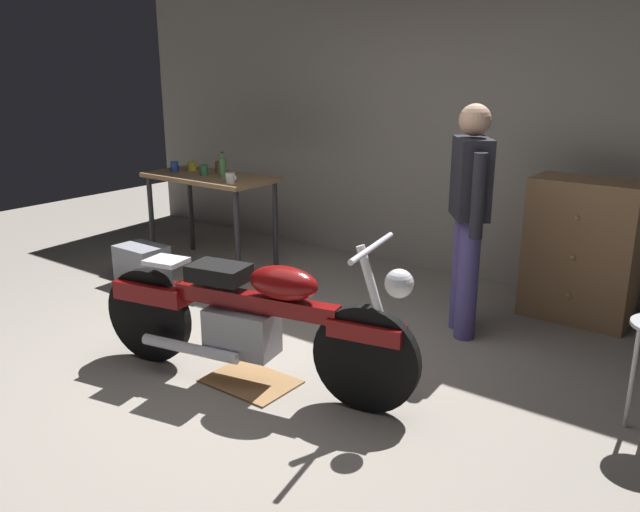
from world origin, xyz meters
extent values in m
plane|color=gray|center=(0.00, 0.00, 0.00)|extent=(12.00, 12.00, 0.00)
cube|color=gray|center=(0.00, 2.80, 1.55)|extent=(8.00, 0.12, 3.10)
cube|color=#99724C|center=(-1.96, 1.56, 0.88)|extent=(1.30, 0.64, 0.04)
cylinder|color=#2D2D33|center=(-2.55, 1.30, 0.43)|extent=(0.05, 0.05, 0.86)
cylinder|color=#2D2D33|center=(-1.37, 1.30, 0.43)|extent=(0.05, 0.05, 0.86)
cylinder|color=#2D2D33|center=(-2.55, 1.82, 0.43)|extent=(0.05, 0.05, 0.86)
cylinder|color=#2D2D33|center=(-1.37, 1.82, 0.43)|extent=(0.05, 0.05, 0.86)
cylinder|color=black|center=(0.78, 0.11, 0.32)|extent=(0.64, 0.20, 0.64)
cylinder|color=black|center=(-0.74, -0.20, 0.32)|extent=(0.64, 0.20, 0.64)
cube|color=maroon|center=(0.78, 0.11, 0.50)|extent=(0.46, 0.23, 0.10)
cube|color=maroon|center=(-0.69, -0.19, 0.50)|extent=(0.55, 0.28, 0.12)
cube|color=gray|center=(-0.03, -0.06, 0.34)|extent=(0.48, 0.32, 0.28)
cube|color=maroon|center=(0.07, -0.04, 0.55)|extent=(1.10, 0.32, 0.10)
ellipsoid|color=maroon|center=(0.27, 0.00, 0.70)|extent=(0.48, 0.30, 0.20)
cube|color=black|center=(-0.18, -0.09, 0.70)|extent=(0.40, 0.31, 0.10)
cube|color=silver|center=(-0.57, -0.17, 0.72)|extent=(0.28, 0.24, 0.03)
cylinder|color=silver|center=(0.84, 0.12, 0.65)|extent=(0.27, 0.10, 0.68)
cylinder|color=silver|center=(0.80, 0.11, 0.98)|extent=(0.15, 0.59, 0.03)
sphere|color=silver|center=(0.96, 0.14, 0.80)|extent=(0.16, 0.16, 0.16)
cylinder|color=silver|center=(-0.29, -0.26, 0.22)|extent=(0.70, 0.21, 0.07)
cylinder|color=#524A90|center=(0.79, 1.41, 0.44)|extent=(0.15, 0.15, 0.88)
cylinder|color=#524A90|center=(0.67, 1.57, 0.44)|extent=(0.15, 0.15, 0.88)
cube|color=#26262D|center=(0.73, 1.49, 1.16)|extent=(0.40, 0.44, 0.56)
cylinder|color=#26262D|center=(0.88, 1.30, 1.08)|extent=(0.09, 0.09, 0.58)
cylinder|color=#26262D|center=(0.59, 1.68, 1.08)|extent=(0.09, 0.09, 0.58)
sphere|color=tan|center=(0.73, 1.49, 1.56)|extent=(0.22, 0.22, 0.22)
cylinder|color=#B2B2B7|center=(2.03, 0.82, 0.31)|extent=(0.02, 0.02, 0.62)
cube|color=#99724C|center=(1.32, 2.30, 0.55)|extent=(0.80, 0.44, 1.10)
sphere|color=tan|center=(1.32, 2.07, 0.85)|extent=(0.04, 0.04, 0.04)
sphere|color=tan|center=(1.32, 2.07, 0.55)|extent=(0.04, 0.04, 0.04)
sphere|color=tan|center=(1.32, 2.07, 0.25)|extent=(0.04, 0.04, 0.04)
cube|color=olive|center=(0.02, -0.05, 0.01)|extent=(0.56, 0.40, 0.01)
cube|color=gray|center=(-2.11, 0.81, 0.17)|extent=(0.44, 0.32, 0.34)
cylinder|color=brown|center=(-1.97, 1.70, 0.96)|extent=(0.09, 0.09, 0.11)
torus|color=brown|center=(-1.92, 1.70, 0.96)|extent=(0.06, 0.01, 0.06)
cylinder|color=#3D7F4C|center=(-1.98, 1.51, 0.95)|extent=(0.08, 0.08, 0.10)
torus|color=#3D7F4C|center=(-1.94, 1.51, 0.95)|extent=(0.06, 0.01, 0.06)
cylinder|color=yellow|center=(-2.30, 1.64, 0.94)|extent=(0.09, 0.09, 0.09)
torus|color=yellow|center=(-2.25, 1.64, 0.95)|extent=(0.05, 0.01, 0.05)
cylinder|color=#2D51AD|center=(-2.37, 1.48, 0.95)|extent=(0.08, 0.08, 0.10)
torus|color=#2D51AD|center=(-2.32, 1.48, 0.96)|extent=(0.06, 0.01, 0.06)
cylinder|color=white|center=(-1.50, 1.37, 0.94)|extent=(0.09, 0.09, 0.09)
torus|color=white|center=(-1.45, 1.37, 0.95)|extent=(0.05, 0.01, 0.05)
cylinder|color=#4C8C4C|center=(-1.75, 1.52, 0.99)|extent=(0.06, 0.06, 0.18)
cylinder|color=#4C8C4C|center=(-1.75, 1.52, 1.10)|extent=(0.03, 0.03, 0.05)
cylinder|color=black|center=(-1.75, 1.52, 1.14)|extent=(0.03, 0.03, 0.01)
camera|label=1|loc=(2.60, -2.74, 1.94)|focal=36.57mm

